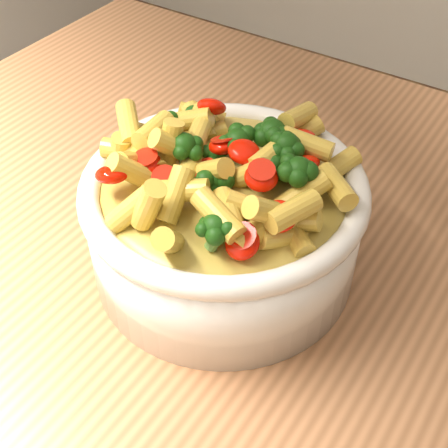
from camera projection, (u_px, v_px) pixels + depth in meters
The scene contains 3 objects.
table at pixel (328, 361), 0.64m from camera, with size 1.20×0.80×0.90m.
serving_bowl at pixel (224, 223), 0.56m from camera, with size 0.25×0.25×0.11m.
pasta_salad at pixel (224, 164), 0.52m from camera, with size 0.20×0.20×0.04m.
Camera 1 is at (0.12, -0.37, 1.34)m, focal length 50.00 mm.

